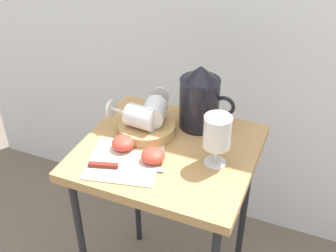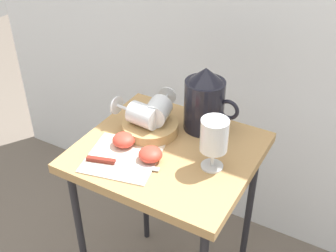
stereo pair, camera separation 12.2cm
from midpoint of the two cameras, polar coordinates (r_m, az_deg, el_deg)
name	(u,v)px [view 2 (the right image)]	position (r m, az deg, el deg)	size (l,w,h in m)	color
curtain_drape	(241,7)	(1.57, 12.11, 15.40)	(2.40, 0.03, 1.96)	white
table	(168,168)	(1.31, 2.67, -5.74)	(0.52, 0.47, 0.70)	#AD8451
linen_napkin	(123,158)	(1.23, -3.31, -4.38)	(0.20, 0.20, 0.00)	beige
basket_tray	(150,127)	(1.32, 0.22, -0.25)	(0.18, 0.18, 0.04)	tan
pitcher	(204,104)	(1.32, 7.59, 2.84)	(0.18, 0.13, 0.21)	black
wine_glass_upright	(214,138)	(1.15, 9.27, -1.69)	(0.08, 0.08, 0.16)	silver
wine_glass_tipped_near	(158,110)	(1.30, 1.27, 2.03)	(0.10, 0.16, 0.08)	silver
wine_glass_tipped_far	(142,115)	(1.29, -0.80, 1.43)	(0.16, 0.08, 0.07)	silver
apple_half_left	(124,140)	(1.26, -3.26, -1.98)	(0.07, 0.07, 0.04)	#CC3D2D
apple_half_right	(150,154)	(1.20, 0.51, -3.95)	(0.07, 0.07, 0.04)	#CC3D2D
knife	(112,162)	(1.20, -4.75, -4.97)	(0.21, 0.08, 0.01)	silver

